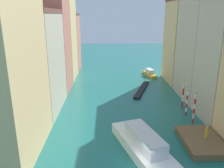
{
  "coord_description": "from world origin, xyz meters",
  "views": [
    {
      "loc": [
        -3.07,
        -18.19,
        14.42
      ],
      "look_at": [
        -2.01,
        24.14,
        1.5
      ],
      "focal_mm": 36.56,
      "sensor_mm": 36.0,
      "label": 1
    }
  ],
  "objects": [
    {
      "name": "ground_plane",
      "position": [
        0.0,
        24.5,
        0.0
      ],
      "size": [
        154.0,
        154.0,
        0.0
      ],
      "primitive_type": "plane",
      "color": "#1E6B66"
    },
    {
      "name": "building_left_4",
      "position": [
        -13.48,
        43.75,
        7.4
      ],
      "size": [
        6.38,
        7.44,
        14.78
      ],
      "color": "#C6705B",
      "rests_on": "ground"
    },
    {
      "name": "building_right_2",
      "position": [
        13.48,
        20.93,
        9.77
      ],
      "size": [
        6.38,
        10.08,
        19.51
      ],
      "color": "#BCB299",
      "rests_on": "ground"
    },
    {
      "name": "motorboat_0",
      "position": [
        7.56,
        35.97,
        0.63
      ],
      "size": [
        2.66,
        6.27,
        1.64
      ],
      "color": "gold",
      "rests_on": "ground"
    },
    {
      "name": "waterfront_dock",
      "position": [
        7.88,
        4.87,
        0.38
      ],
      "size": [
        4.34,
        6.6,
        0.75
      ],
      "color": "brown",
      "rests_on": "ground"
    },
    {
      "name": "building_left_1",
      "position": [
        -13.48,
        15.78,
        7.63
      ],
      "size": [
        6.38,
        11.89,
        15.23
      ],
      "color": "#BCB299",
      "rests_on": "ground"
    },
    {
      "name": "mooring_pole_0",
      "position": [
        8.85,
        10.17,
        2.34
      ],
      "size": [
        0.3,
        0.3,
        4.59
      ],
      "color": "red",
      "rests_on": "ground"
    },
    {
      "name": "person_on_dock",
      "position": [
        8.44,
        5.03,
        1.48
      ],
      "size": [
        0.36,
        0.36,
        1.57
      ],
      "color": "gold",
      "rests_on": "waterfront_dock"
    },
    {
      "name": "building_left_0",
      "position": [
        -13.48,
        4.04,
        10.23
      ],
      "size": [
        6.38,
        11.68,
        20.43
      ],
      "color": "#DBB77A",
      "rests_on": "ground"
    },
    {
      "name": "building_right_3",
      "position": [
        13.48,
        31.05,
        8.81
      ],
      "size": [
        6.38,
        9.85,
        17.6
      ],
      "color": "#DBB77A",
      "rests_on": "ground"
    },
    {
      "name": "gondola_black",
      "position": [
        3.95,
        24.68,
        0.2
      ],
      "size": [
        4.62,
        10.75,
        0.39
      ],
      "color": "black",
      "rests_on": "ground"
    },
    {
      "name": "mooring_pole_1",
      "position": [
        8.69,
        12.66,
        2.09
      ],
      "size": [
        0.27,
        0.27,
        4.09
      ],
      "color": "red",
      "rests_on": "ground"
    },
    {
      "name": "mooring_pole_2",
      "position": [
        9.05,
        15.55,
        2.41
      ],
      "size": [
        0.29,
        0.29,
        4.72
      ],
      "color": "red",
      "rests_on": "ground"
    },
    {
      "name": "building_left_2",
      "position": [
        -13.48,
        25.78,
        11.02
      ],
      "size": [
        6.38,
        7.94,
        22.01
      ],
      "color": "#C6705B",
      "rests_on": "ground"
    },
    {
      "name": "vaporetto_white",
      "position": [
        0.92,
        2.96,
        0.99
      ],
      "size": [
        6.69,
        12.22,
        2.71
      ],
      "color": "white",
      "rests_on": "ground"
    },
    {
      "name": "building_left_3",
      "position": [
        -13.48,
        34.82,
        9.79
      ],
      "size": [
        6.38,
        9.86,
        19.57
      ],
      "color": "#DBB77A",
      "rests_on": "ground"
    }
  ]
}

